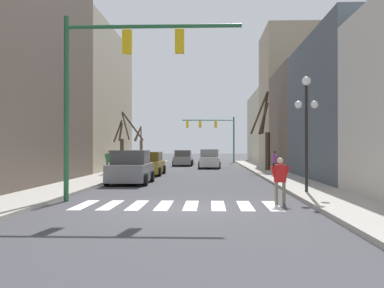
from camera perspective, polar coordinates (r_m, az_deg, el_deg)
name	(u,v)px	position (r m, az deg, el deg)	size (l,w,h in m)	color
ground_plane	(176,209)	(14.32, -2.08, -8.21)	(240.00, 240.00, 0.00)	#424247
sidewalk_left	(5,205)	(15.71, -22.68, -7.21)	(2.32, 90.00, 0.15)	#ADA89E
sidewalk_right	(352,207)	(14.94, 19.66, -7.57)	(2.32, 90.00, 0.15)	#ADA89E
building_row_left	(28,81)	(28.39, -20.16, 7.55)	(6.00, 36.09, 12.08)	#66564C
building_row_right	(308,115)	(40.45, 14.55, 3.63)	(6.00, 58.95, 13.98)	beige
crosswalk_stripes	(178,205)	(15.12, -1.84, -7.79)	(6.75, 2.60, 0.01)	white
traffic_signal_near	(115,67)	(16.55, -9.77, 9.56)	(6.39, 0.28, 6.67)	#236038
traffic_signal_far	(214,129)	(56.59, 2.80, 1.96)	(6.60, 0.28, 5.76)	#236038
street_lamp_right_corner	(306,111)	(18.67, 14.32, 4.13)	(0.95, 0.36, 4.64)	black
car_parked_right_near	(149,164)	(31.47, -5.52, -2.56)	(2.06, 4.86, 1.62)	#A38423
car_at_intersection	(209,159)	(41.58, 2.22, -1.96)	(2.00, 4.65, 1.74)	white
car_driving_toward_lane	(131,168)	(24.08, -7.80, -3.06)	(2.18, 4.28, 1.78)	gray
car_parked_right_mid	(183,158)	(46.76, -1.13, -1.85)	(2.03, 4.69, 1.62)	gray
pedestrian_near_right_corner	(109,160)	(30.22, -10.47, -1.96)	(0.70, 0.29, 1.64)	#282D47
pedestrian_on_left_sidewalk	(280,177)	(15.59, 11.12, -4.09)	(0.68, 0.28, 1.59)	#7A705B
pedestrian_crossing_street	(274,160)	(29.27, 10.42, -2.03)	(0.28, 0.70, 1.62)	black
street_tree_left_mid	(266,136)	(35.69, 9.34, 1.05)	(1.57, 2.37, 6.18)	#473828
street_tree_right_mid	(123,144)	(33.64, -8.75, -0.04)	(2.09, 1.57, 4.47)	#473828
street_tree_left_far	(140,147)	(43.06, -6.57, -0.44)	(0.93, 1.30, 3.83)	brown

